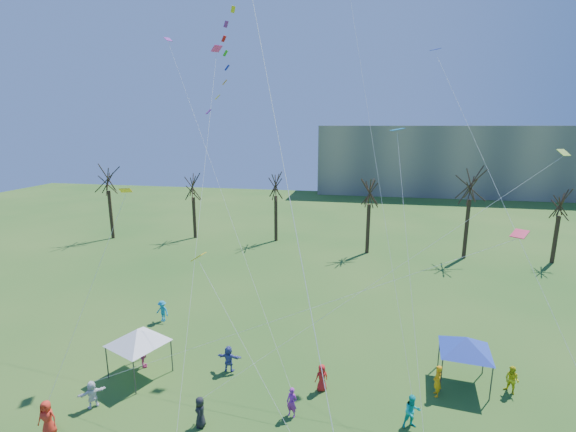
% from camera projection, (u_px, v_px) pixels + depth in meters
% --- Properties ---
extents(distant_building, '(60.00, 14.00, 15.00)m').
position_uv_depth(distant_building, '(456.00, 160.00, 88.66)').
color(distant_building, gray).
rests_on(distant_building, ground).
extents(bare_tree_row, '(71.42, 8.60, 10.77)m').
position_uv_depth(bare_tree_row, '(372.00, 194.00, 47.72)').
color(bare_tree_row, black).
rests_on(bare_tree_row, ground).
extents(big_box_kite, '(4.42, 7.07, 25.25)m').
position_uv_depth(big_box_kite, '(237.00, 35.00, 18.68)').
color(big_box_kite, red).
rests_on(big_box_kite, ground).
extents(canopy_tent_white, '(3.79, 3.79, 3.08)m').
position_uv_depth(canopy_tent_white, '(138.00, 336.00, 24.24)').
color(canopy_tent_white, '#3F3F44').
rests_on(canopy_tent_white, ground).
extents(canopy_tent_blue, '(3.97, 3.97, 3.00)m').
position_uv_depth(canopy_tent_blue, '(466.00, 344.00, 23.50)').
color(canopy_tent_blue, '#3F3F44').
rests_on(canopy_tent_blue, ground).
extents(festival_crowd, '(26.22, 14.89, 1.86)m').
position_uv_depth(festival_crowd, '(286.00, 400.00, 21.23)').
color(festival_crowd, red).
rests_on(festival_crowd, ground).
extents(small_kites_aloft, '(26.64, 18.71, 32.41)m').
position_uv_depth(small_kites_aloft, '(313.00, 139.00, 23.32)').
color(small_kites_aloft, yellow).
rests_on(small_kites_aloft, ground).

